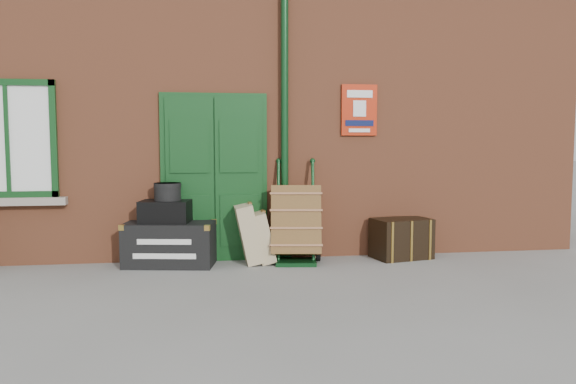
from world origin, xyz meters
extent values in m
plane|color=gray|center=(0.00, 0.00, 0.00)|extent=(80.00, 80.00, 0.00)
cube|color=#9C5232|center=(0.00, 3.50, 2.00)|extent=(10.00, 4.00, 4.00)
cube|color=#0F3915|center=(-0.30, 1.46, 1.10)|extent=(1.42, 0.12, 2.32)
cube|color=white|center=(-2.90, 1.45, 1.65)|extent=(1.20, 0.08, 1.50)
cylinder|color=#0D3415|center=(0.65, 1.42, 2.00)|extent=(0.10, 0.10, 4.00)
cube|color=#B1250C|center=(1.70, 1.47, 2.05)|extent=(0.50, 0.03, 0.70)
cube|color=black|center=(-0.89, 1.25, 0.28)|extent=(1.23, 0.81, 0.57)
cube|color=black|center=(-0.94, 1.25, 0.71)|extent=(0.69, 0.55, 0.28)
cylinder|color=black|center=(-0.91, 1.25, 0.97)|extent=(0.39, 0.39, 0.23)
cube|color=tan|center=(0.14, 1.25, 0.40)|extent=(0.38, 0.56, 0.80)
cube|color=tan|center=(0.32, 1.25, 0.34)|extent=(0.36, 0.50, 0.69)
cube|color=#0D3415|center=(0.75, 1.06, 0.03)|extent=(0.58, 0.45, 0.05)
cylinder|color=#0D3415|center=(0.55, 1.28, 0.69)|extent=(0.09, 0.38, 1.34)
cylinder|color=#0D3415|center=(1.01, 1.22, 0.69)|extent=(0.09, 0.38, 1.34)
cylinder|color=black|center=(0.48, 1.31, 0.13)|extent=(0.09, 0.26, 0.25)
cylinder|color=black|center=(1.08, 1.23, 0.13)|extent=(0.09, 0.26, 0.25)
cube|color=brown|center=(0.77, 1.23, 0.55)|extent=(0.75, 0.79, 0.99)
cube|color=black|center=(2.26, 1.25, 0.28)|extent=(0.86, 0.66, 0.55)
camera|label=1|loc=(-0.41, -6.13, 1.60)|focal=35.00mm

